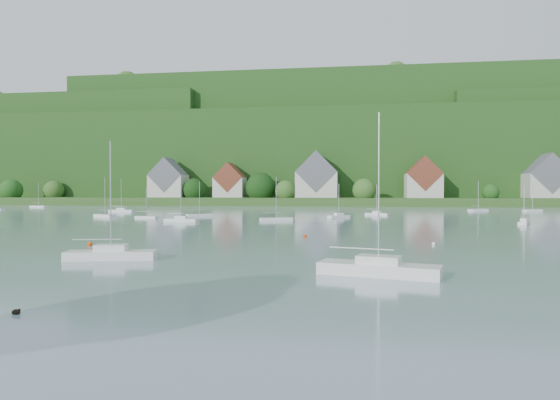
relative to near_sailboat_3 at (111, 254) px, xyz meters
name	(u,v)px	position (x,y,z in m)	size (l,w,h in m)	color
far_shore_strip	(307,201)	(1.73, 165.37, 1.03)	(600.00, 60.00, 3.00)	#2E4E1D
forested_ridge	(317,160)	(2.12, 233.94, 22.41)	(620.00, 181.22, 69.89)	#184114
village_building_0	(168,181)	(-53.27, 152.37, 9.04)	(14.00, 10.40, 16.00)	beige
village_building_1	(230,183)	(-28.27, 154.37, 8.28)	(12.00, 9.36, 14.00)	beige
village_building_2	(317,179)	(6.73, 153.37, 9.80)	(16.00, 11.44, 18.00)	beige
village_building_3	(423,181)	(46.73, 151.37, 8.96)	(13.00, 10.40, 15.50)	beige
village_building_4	(547,180)	(91.73, 155.37, 9.12)	(15.00, 10.40, 16.50)	beige
near_sailboat_3	(111,254)	(0.00, 0.00, 0.00)	(7.13, 3.32, 9.29)	white
near_sailboat_4	(379,268)	(20.36, -4.50, 0.03)	(7.95, 4.16, 10.33)	white
mooring_buoy_2	(305,237)	(13.52, 20.35, -0.47)	(0.46, 0.46, 0.46)	#E64407
mooring_buoy_3	(90,246)	(-6.80, 8.96, -0.47)	(0.49, 0.49, 0.49)	#E64407
mooring_buoy_4	(434,245)	(26.96, 14.19, -0.47)	(0.38, 0.38, 0.38)	white
far_sailboat_cluster	(311,213)	(9.97, 78.89, -0.10)	(185.01, 70.14, 8.71)	white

